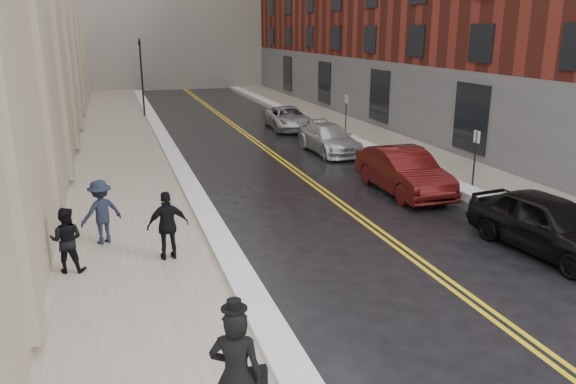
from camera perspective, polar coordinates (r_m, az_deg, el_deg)
ground at (r=11.88m, az=8.92°, el=-13.12°), size 160.00×160.00×0.00m
sidewalk_left at (r=25.84m, az=-16.50°, el=2.78°), size 4.00×64.00×0.15m
sidewalk_right at (r=29.29m, az=10.93°, el=4.68°), size 3.00×64.00×0.15m
lane_stripe_a at (r=26.83m, az=-1.65°, el=3.77°), size 0.12×64.00×0.01m
lane_stripe_b at (r=26.90m, az=-1.16°, el=3.80°), size 0.12×64.00×0.01m
snow_ridge_left at (r=25.96m, az=-11.44°, el=3.31°), size 0.70×60.80×0.26m
snow_ridge_right at (r=28.45m, az=7.65°, el=4.65°), size 0.85×60.80×0.30m
traffic_signal at (r=39.35m, az=-14.66°, el=11.77°), size 0.18×0.15×5.20m
parking_sign_near at (r=21.83m, az=18.48°, el=3.68°), size 0.06×0.35×2.23m
parking_sign_far at (r=32.15m, az=5.92°, el=8.22°), size 0.06×0.35×2.23m
car_black at (r=16.49m, az=24.93°, el=-2.95°), size 2.37×4.85×1.59m
car_maroon at (r=20.86m, az=11.64°, el=2.09°), size 1.76×4.94×1.62m
car_silver_near at (r=27.35m, az=4.20°, el=5.42°), size 2.07×4.75×1.36m
car_silver_far at (r=33.82m, az=0.03°, el=7.51°), size 2.54×4.93×1.33m
pedestrian_main at (r=8.18m, az=-5.29°, el=-18.10°), size 0.88×0.74×2.05m
pedestrian_a at (r=14.41m, az=-21.58°, el=-4.54°), size 0.90×0.77×1.61m
pedestrian_b at (r=15.99m, az=-18.45°, el=-1.92°), size 1.31×1.07×1.77m
pedestrian_c at (r=14.43m, az=-12.10°, el=-3.34°), size 1.07×0.51×1.77m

